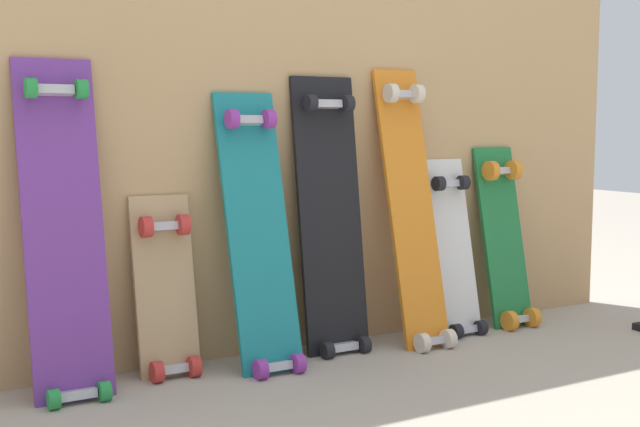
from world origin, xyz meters
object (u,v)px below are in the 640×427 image
(skateboard_natural, at_px, (167,297))
(skateboard_teal, at_px, (260,242))
(skateboard_orange, at_px, (413,217))
(skateboard_white, at_px, (453,257))
(skateboard_black, at_px, (331,226))
(skateboard_purple, at_px, (65,241))
(skateboard_green, at_px, (505,245))

(skateboard_natural, relative_size, skateboard_teal, 0.66)
(skateboard_orange, distance_m, skateboard_white, 0.26)
(skateboard_orange, bearing_deg, skateboard_black, 169.55)
(skateboard_purple, bearing_deg, skateboard_teal, -2.32)
(skateboard_green, bearing_deg, skateboard_black, 178.58)
(skateboard_orange, bearing_deg, skateboard_white, 11.32)
(skateboard_purple, distance_m, skateboard_white, 1.32)
(skateboard_white, distance_m, skateboard_green, 0.23)
(skateboard_natural, height_order, skateboard_black, skateboard_black)
(skateboard_purple, bearing_deg, skateboard_green, 0.34)
(skateboard_purple, xyz_separation_m, skateboard_teal, (0.56, -0.02, -0.04))
(skateboard_purple, distance_m, skateboard_teal, 0.56)
(skateboard_white, bearing_deg, skateboard_natural, 178.85)
(skateboard_black, height_order, skateboard_orange, skateboard_orange)
(skateboard_teal, xyz_separation_m, skateboard_black, (0.27, 0.05, 0.03))
(skateboard_purple, xyz_separation_m, skateboard_white, (1.31, 0.02, -0.15))
(skateboard_natural, xyz_separation_m, skateboard_white, (1.03, -0.02, 0.04))
(skateboard_natural, relative_size, skateboard_green, 0.83)
(skateboard_green, bearing_deg, skateboard_white, 178.40)
(skateboard_natural, distance_m, skateboard_teal, 0.31)
(skateboard_purple, height_order, skateboard_white, skateboard_purple)
(skateboard_purple, distance_m, skateboard_black, 0.83)
(skateboard_natural, height_order, skateboard_teal, skateboard_teal)
(skateboard_white, height_order, skateboard_green, skateboard_green)
(skateboard_orange, distance_m, skateboard_green, 0.45)
(skateboard_natural, height_order, skateboard_green, skateboard_green)
(skateboard_teal, distance_m, skateboard_black, 0.28)
(skateboard_black, distance_m, skateboard_green, 0.73)
(skateboard_teal, relative_size, skateboard_orange, 0.91)
(skateboard_teal, bearing_deg, skateboard_natural, 167.70)
(skateboard_orange, xyz_separation_m, skateboard_green, (0.43, 0.03, -0.13))
(skateboard_purple, bearing_deg, skateboard_black, 1.85)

